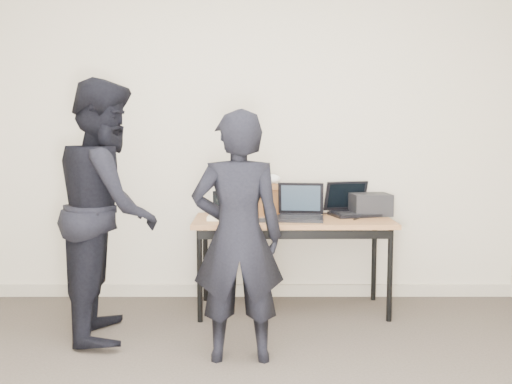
{
  "coord_description": "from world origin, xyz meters",
  "views": [
    {
      "loc": [
        0.1,
        -2.44,
        1.38
      ],
      "look_at": [
        0.1,
        1.6,
        0.95
      ],
      "focal_mm": 40.0,
      "sensor_mm": 36.0,
      "label": 1
    }
  ],
  "objects_px": {
    "leather_satchel": "(268,199)",
    "person_observer": "(108,209)",
    "laptop_beige": "(227,213)",
    "person_typist": "(238,237)",
    "laptop_right": "(351,207)",
    "laptop_center": "(300,211)",
    "equipment_box": "(370,204)",
    "desk": "(293,226)"
  },
  "relations": [
    {
      "from": "laptop_beige",
      "to": "equipment_box",
      "type": "distance_m",
      "value": 1.15
    },
    {
      "from": "laptop_beige",
      "to": "person_observer",
      "type": "relative_size",
      "value": 0.16
    },
    {
      "from": "desk",
      "to": "laptop_right",
      "type": "distance_m",
      "value": 0.54
    },
    {
      "from": "laptop_beige",
      "to": "equipment_box",
      "type": "xyz_separation_m",
      "value": [
        1.13,
        0.18,
        0.04
      ]
    },
    {
      "from": "person_typist",
      "to": "person_observer",
      "type": "xyz_separation_m",
      "value": [
        -0.89,
        0.46,
        0.11
      ]
    },
    {
      "from": "laptop_right",
      "to": "person_observer",
      "type": "xyz_separation_m",
      "value": [
        -1.76,
        -0.69,
        0.08
      ]
    },
    {
      "from": "equipment_box",
      "to": "person_observer",
      "type": "xyz_separation_m",
      "value": [
        -1.91,
        -0.68,
        0.06
      ]
    },
    {
      "from": "desk",
      "to": "laptop_center",
      "type": "relative_size",
      "value": 3.91
    },
    {
      "from": "equipment_box",
      "to": "person_observer",
      "type": "distance_m",
      "value": 2.03
    },
    {
      "from": "laptop_right",
      "to": "leather_satchel",
      "type": "relative_size",
      "value": 1.16
    },
    {
      "from": "leather_satchel",
      "to": "person_observer",
      "type": "xyz_separation_m",
      "value": [
        -1.1,
        -0.71,
        0.02
      ]
    },
    {
      "from": "laptop_center",
      "to": "person_observer",
      "type": "xyz_separation_m",
      "value": [
        -1.33,
        -0.47,
        0.08
      ]
    },
    {
      "from": "laptop_right",
      "to": "laptop_center",
      "type": "bearing_deg",
      "value": -167.7
    },
    {
      "from": "leather_satchel",
      "to": "laptop_beige",
      "type": "bearing_deg",
      "value": -150.28
    },
    {
      "from": "laptop_beige",
      "to": "person_observer",
      "type": "distance_m",
      "value": 0.93
    },
    {
      "from": "laptop_center",
      "to": "person_typist",
      "type": "relative_size",
      "value": 0.26
    },
    {
      "from": "laptop_center",
      "to": "person_typist",
      "type": "bearing_deg",
      "value": -108.84
    },
    {
      "from": "laptop_center",
      "to": "person_observer",
      "type": "bearing_deg",
      "value": -153.88
    },
    {
      "from": "leather_satchel",
      "to": "person_observer",
      "type": "bearing_deg",
      "value": -151.33
    },
    {
      "from": "laptop_center",
      "to": "laptop_beige",
      "type": "bearing_deg",
      "value": -175.96
    },
    {
      "from": "laptop_right",
      "to": "equipment_box",
      "type": "height_order",
      "value": "laptop_right"
    },
    {
      "from": "laptop_center",
      "to": "equipment_box",
      "type": "distance_m",
      "value": 0.61
    },
    {
      "from": "laptop_beige",
      "to": "leather_satchel",
      "type": "bearing_deg",
      "value": 36.9
    },
    {
      "from": "laptop_beige",
      "to": "leather_satchel",
      "type": "distance_m",
      "value": 0.4
    },
    {
      "from": "desk",
      "to": "laptop_right",
      "type": "bearing_deg",
      "value": 22.7
    },
    {
      "from": "laptop_center",
      "to": "leather_satchel",
      "type": "bearing_deg",
      "value": 140.47
    },
    {
      "from": "equipment_box",
      "to": "desk",
      "type": "bearing_deg",
      "value": -163.05
    },
    {
      "from": "laptop_center",
      "to": "laptop_right",
      "type": "height_order",
      "value": "laptop_center"
    },
    {
      "from": "laptop_beige",
      "to": "leather_satchel",
      "type": "xyz_separation_m",
      "value": [
        0.32,
        0.22,
        0.08
      ]
    },
    {
      "from": "desk",
      "to": "equipment_box",
      "type": "distance_m",
      "value": 0.67
    },
    {
      "from": "laptop_right",
      "to": "person_typist",
      "type": "distance_m",
      "value": 1.44
    },
    {
      "from": "leather_satchel",
      "to": "person_observer",
      "type": "height_order",
      "value": "person_observer"
    },
    {
      "from": "desk",
      "to": "equipment_box",
      "type": "relative_size",
      "value": 5.09
    },
    {
      "from": "laptop_center",
      "to": "leather_satchel",
      "type": "xyz_separation_m",
      "value": [
        -0.23,
        0.24,
        0.07
      ]
    },
    {
      "from": "laptop_beige",
      "to": "equipment_box",
      "type": "bearing_deg",
      "value": 11.98
    },
    {
      "from": "person_typist",
      "to": "laptop_right",
      "type": "bearing_deg",
      "value": -129.57
    },
    {
      "from": "desk",
      "to": "laptop_center",
      "type": "bearing_deg",
      "value": -17.79
    },
    {
      "from": "leather_satchel",
      "to": "equipment_box",
      "type": "xyz_separation_m",
      "value": [
        0.81,
        -0.04,
        -0.04
      ]
    },
    {
      "from": "equipment_box",
      "to": "person_observer",
      "type": "height_order",
      "value": "person_observer"
    },
    {
      "from": "equipment_box",
      "to": "person_typist",
      "type": "relative_size",
      "value": 0.2
    },
    {
      "from": "laptop_right",
      "to": "laptop_beige",
      "type": "bearing_deg",
      "value": 175.93
    },
    {
      "from": "person_typist",
      "to": "person_observer",
      "type": "distance_m",
      "value": 1.01
    }
  ]
}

